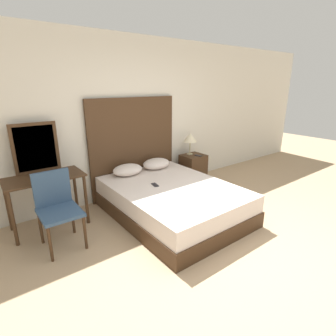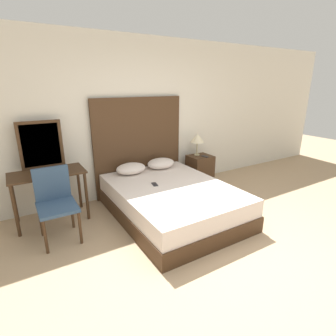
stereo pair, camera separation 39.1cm
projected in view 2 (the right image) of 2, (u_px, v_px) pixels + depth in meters
name	position (u px, v px, depth m)	size (l,w,h in m)	color
ground_plane	(237.00, 262.00, 2.97)	(16.00, 16.00, 0.00)	tan
wall_back	(138.00, 118.00, 4.61)	(10.00, 0.06, 2.70)	silver
bed	(172.00, 201.00, 3.98)	(1.58, 2.14, 0.48)	#422B19
headboard	(139.00, 147.00, 4.68)	(1.66, 0.05, 1.72)	#422B19
pillow_left	(131.00, 168.00, 4.41)	(0.51, 0.38, 0.18)	silver
pillow_right	(161.00, 163.00, 4.70)	(0.51, 0.38, 0.18)	silver
phone_on_bed	(155.00, 184.00, 3.95)	(0.10, 0.16, 0.01)	#232328
nightstand	(200.00, 170.00, 5.19)	(0.44, 0.40, 0.59)	#422B19
table_lamp	(197.00, 138.00, 5.05)	(0.27, 0.27, 0.43)	tan
phone_on_nightstand	(205.00, 156.00, 5.04)	(0.09, 0.16, 0.01)	black
vanity_desk	(48.00, 181.00, 3.70)	(0.99, 0.53, 0.75)	#422B19
vanity_mirror	(41.00, 145.00, 3.75)	(0.59, 0.03, 0.69)	#422B19
chair	(55.00, 200.00, 3.33)	(0.46, 0.51, 0.92)	#334C6B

